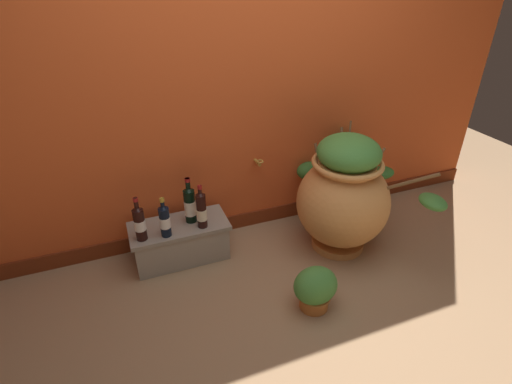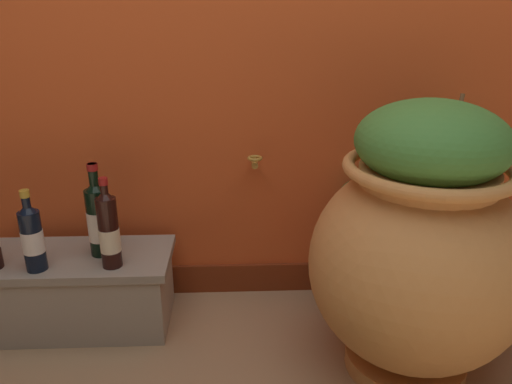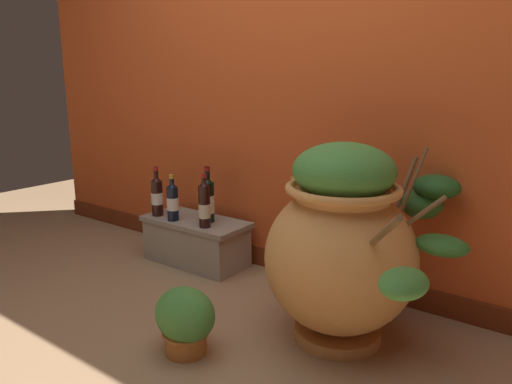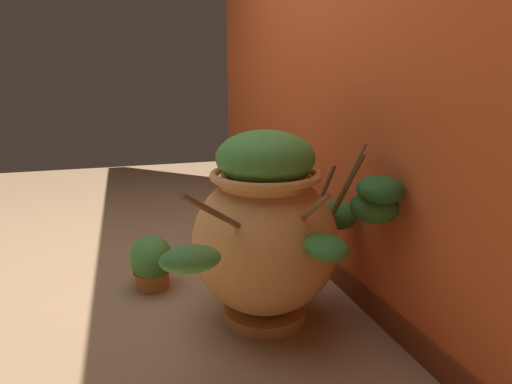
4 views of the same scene
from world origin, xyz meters
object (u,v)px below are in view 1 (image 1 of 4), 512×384
at_px(wine_bottle_middle, 165,220).
at_px(potted_shrub, 315,288).
at_px(wine_bottle_right, 201,209).
at_px(terracotta_urn, 344,193).
at_px(wine_bottle_left, 190,204).
at_px(wine_bottle_back, 139,222).

height_order(wine_bottle_middle, potted_shrub, wine_bottle_middle).
relative_size(wine_bottle_middle, wine_bottle_right, 0.90).
height_order(wine_bottle_right, potted_shrub, wine_bottle_right).
xyz_separation_m(terracotta_urn, wine_bottle_left, (-1.06, 0.29, -0.02)).
xyz_separation_m(terracotta_urn, wine_bottle_right, (-1.00, 0.19, -0.02)).
relative_size(terracotta_urn, wine_bottle_middle, 3.63).
xyz_separation_m(wine_bottle_right, wine_bottle_back, (-0.41, 0.00, -0.00)).
bearing_deg(wine_bottle_left, wine_bottle_back, -165.68).
relative_size(wine_bottle_middle, potted_shrub, 0.99).
height_order(wine_bottle_middle, wine_bottle_right, wine_bottle_right).
xyz_separation_m(wine_bottle_middle, potted_shrub, (0.77, -0.69, -0.26)).
height_order(terracotta_urn, wine_bottle_middle, terracotta_urn).
xyz_separation_m(wine_bottle_left, wine_bottle_back, (-0.35, -0.09, -0.01)).
relative_size(wine_bottle_left, potted_shrub, 1.17).
bearing_deg(wine_bottle_back, wine_bottle_left, 14.32).
bearing_deg(wine_bottle_right, wine_bottle_back, 179.31).
relative_size(terracotta_urn, potted_shrub, 3.58).
relative_size(wine_bottle_left, wine_bottle_right, 1.06).
height_order(terracotta_urn, potted_shrub, terracotta_urn).
distance_m(terracotta_urn, wine_bottle_right, 1.02).
bearing_deg(terracotta_urn, potted_shrub, -133.74).
xyz_separation_m(wine_bottle_right, potted_shrub, (0.52, -0.70, -0.28)).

